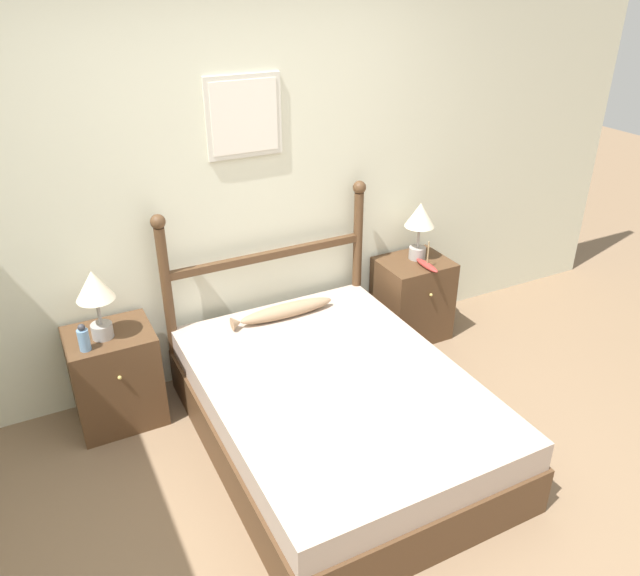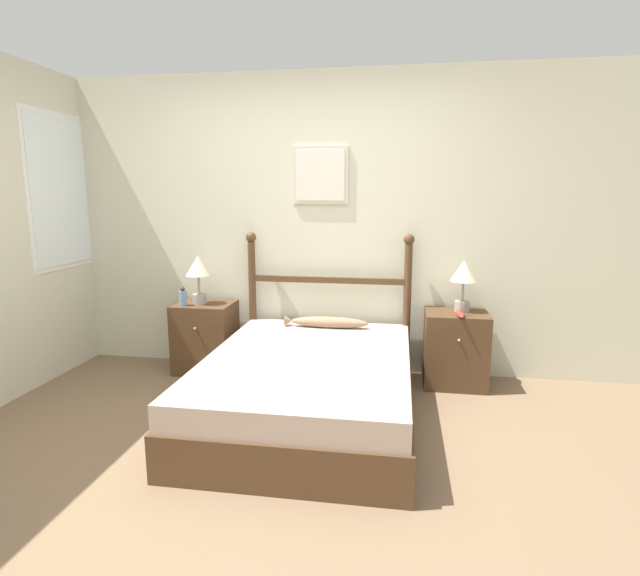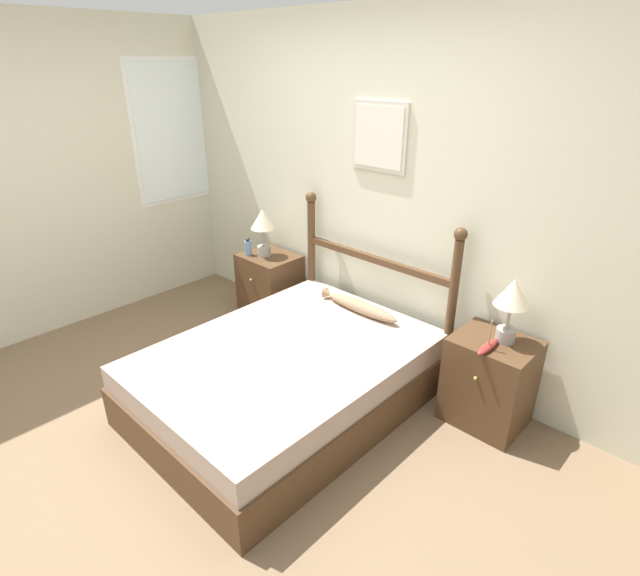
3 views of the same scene
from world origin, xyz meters
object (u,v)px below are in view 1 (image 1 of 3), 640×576
nightstand_left (116,377)px  model_boat (427,265)px  bed (336,411)px  table_lamp_left (95,292)px  bottle (84,339)px  nightstand_right (412,298)px  table_lamp_right (420,220)px  fish_pillow (284,311)px

nightstand_left → model_boat: size_ratio=2.53×
bed → nightstand_left: size_ratio=3.17×
table_lamp_left → nightstand_left: bearing=45.1°
bed → table_lamp_left: (-1.10, 0.77, 0.68)m
bottle → model_boat: (2.28, -0.01, -0.05)m
nightstand_right → table_lamp_right: (0.04, 0.03, 0.60)m
bottle → fish_pillow: bottle is taller
table_lamp_left → model_boat: bearing=-2.7°
bed → table_lamp_right: 1.54m
table_lamp_right → bottle: bearing=-176.3°
table_lamp_left → model_boat: size_ratio=1.75×
table_lamp_right → fish_pillow: size_ratio=0.60×
table_lamp_left → bottle: size_ratio=2.56×
nightstand_left → nightstand_right: size_ratio=1.00×
table_lamp_left → table_lamp_right: 2.20m
model_boat → table_lamp_left: bearing=177.3°
fish_pillow → table_lamp_right: bearing=4.3°
nightstand_right → table_lamp_right: size_ratio=1.45×
fish_pillow → table_lamp_left: bearing=178.9°
model_boat → fish_pillow: size_ratio=0.34×
nightstand_left → table_lamp_right: size_ratio=1.45×
nightstand_right → bottle: size_ratio=3.71×
nightstand_left → bed: bearing=-36.6°
bed → table_lamp_right: table_lamp_right is taller
nightstand_left → fish_pillow: (1.09, -0.05, 0.19)m
bed → model_boat: size_ratio=8.03×
nightstand_right → fish_pillow: 1.07m
nightstand_left → nightstand_right: same height
bottle → bed: bearing=-29.2°
table_lamp_right → bed: bearing=-143.3°
bed → bottle: bottle is taller
bed → model_boat: model_boat is taller
nightstand_right → table_lamp_left: 2.24m
bottle → model_boat: bearing=-0.3°
bottle → table_lamp_left: bearing=39.4°
table_lamp_left → fish_pillow: 1.19m
bottle → fish_pillow: 1.24m
bed → table_lamp_right: bearing=36.7°
bed → fish_pillow: (0.02, 0.74, 0.27)m
model_boat → fish_pillow: (-1.06, 0.08, -0.13)m
table_lamp_left → table_lamp_right: same height
nightstand_left → bottle: 0.42m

